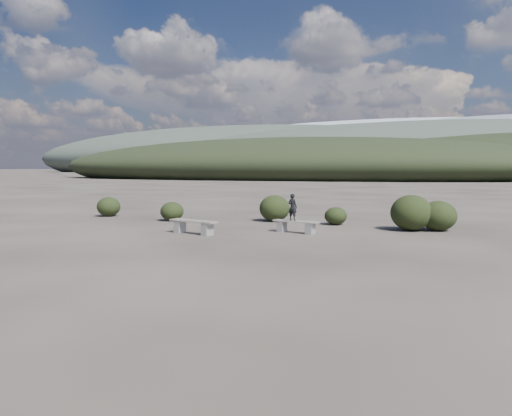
% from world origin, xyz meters
% --- Properties ---
extents(ground, '(1200.00, 1200.00, 0.00)m').
position_xyz_m(ground, '(0.00, 0.00, 0.00)').
color(ground, '#2C2622').
rests_on(ground, ground).
extents(bench_left, '(2.04, 0.91, 0.50)m').
position_xyz_m(bench_left, '(-2.15, 4.54, 0.30)').
color(bench_left, slate).
rests_on(bench_left, ground).
extents(bench_right, '(1.84, 0.80, 0.45)m').
position_xyz_m(bench_right, '(1.25, 6.10, 0.27)').
color(bench_right, slate).
rests_on(bench_right, ground).
extents(seated_person, '(0.41, 0.33, 0.99)m').
position_xyz_m(seated_person, '(1.11, 6.13, 0.95)').
color(seated_person, black).
rests_on(seated_person, bench_right).
extents(shrub_a, '(1.05, 1.05, 0.86)m').
position_xyz_m(shrub_a, '(-5.14, 8.17, 0.43)').
color(shrub_a, black).
rests_on(shrub_a, ground).
extents(shrub_b, '(1.36, 1.36, 1.17)m').
position_xyz_m(shrub_b, '(-0.75, 9.61, 0.58)').
color(shrub_b, black).
rests_on(shrub_b, ground).
extents(shrub_c, '(0.94, 0.94, 0.75)m').
position_xyz_m(shrub_c, '(2.08, 9.21, 0.37)').
color(shrub_c, black).
rests_on(shrub_c, ground).
extents(shrub_d, '(1.56, 1.56, 1.36)m').
position_xyz_m(shrub_d, '(5.16, 8.32, 0.68)').
color(shrub_d, black).
rests_on(shrub_d, ground).
extents(shrub_e, '(1.37, 1.37, 1.14)m').
position_xyz_m(shrub_e, '(6.11, 8.59, 0.57)').
color(shrub_e, black).
rests_on(shrub_e, ground).
extents(shrub_f, '(1.13, 1.13, 0.95)m').
position_xyz_m(shrub_f, '(-9.10, 8.88, 0.48)').
color(shrub_f, black).
rests_on(shrub_f, ground).
extents(mountain_ridges, '(500.00, 400.00, 56.00)m').
position_xyz_m(mountain_ridges, '(-7.48, 339.06, 10.84)').
color(mountain_ridges, black).
rests_on(mountain_ridges, ground).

